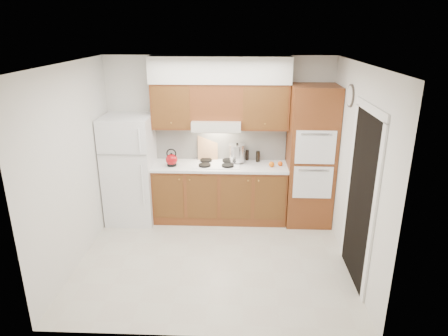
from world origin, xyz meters
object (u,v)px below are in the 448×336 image
Objects in this scene: kettle at (172,160)px; stock_pot at (237,153)px; fridge at (130,169)px; oven_cabinet at (310,157)px.

stock_pot is (1.02, 0.21, 0.06)m from kettle.
oven_cabinet is (2.85, 0.03, 0.24)m from fridge.
fridge is at bearing -179.30° from oven_cabinet.
fridge is at bearing -174.31° from stock_pot.
fridge is 0.78× the size of oven_cabinet.
fridge is 9.30× the size of kettle.
oven_cabinet reaches higher than kettle.
oven_cabinet is 11.90× the size of kettle.
fridge is 6.53× the size of stock_pot.
fridge is 0.70m from kettle.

